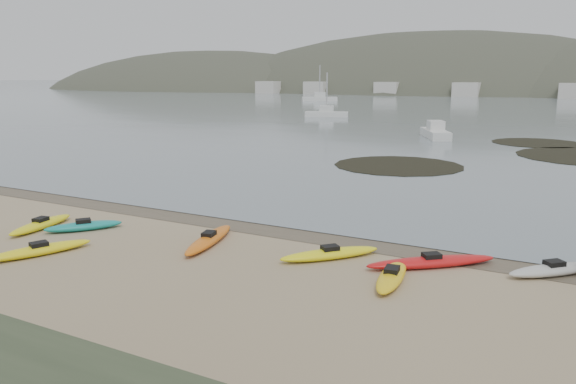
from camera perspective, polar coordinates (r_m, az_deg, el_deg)
The scene contains 7 objects.
ground at distance 22.52m, azimuth 0.00°, elevation -3.74°, with size 600.00×600.00×0.00m, color tan.
wet_sand at distance 22.27m, azimuth -0.37°, elevation -3.91°, with size 60.00×60.00×0.00m, color brown.
water at distance 319.31m, azimuth 26.93°, elevation 9.46°, with size 1200.00×1200.00×0.00m, color slate.
kayaks at distance 19.45m, azimuth -3.95°, elevation -5.77°, with size 20.45×9.34×0.34m.
kelp_mats at distance 46.66m, azimuth 23.10°, elevation 3.45°, with size 21.34×26.66×0.04m.
moored_boats at distance 103.13m, azimuth 21.68°, elevation 7.91°, with size 92.30×74.94×1.14m.
far_town at distance 164.20m, azimuth 27.25°, elevation 9.10°, with size 199.00×5.00×4.00m.
Camera 1 is at (10.32, -19.09, 6.03)m, focal length 35.00 mm.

